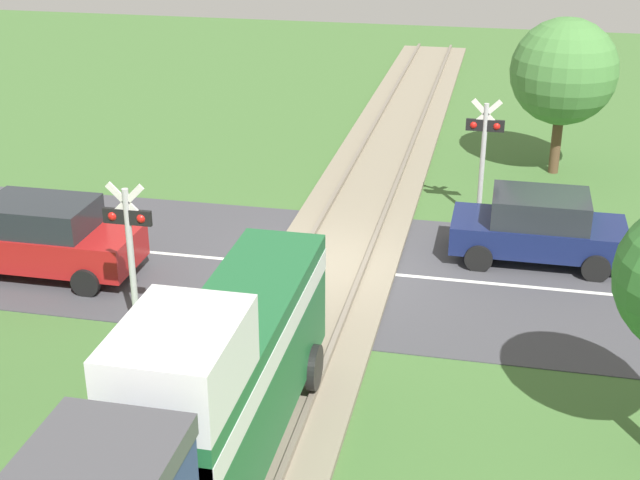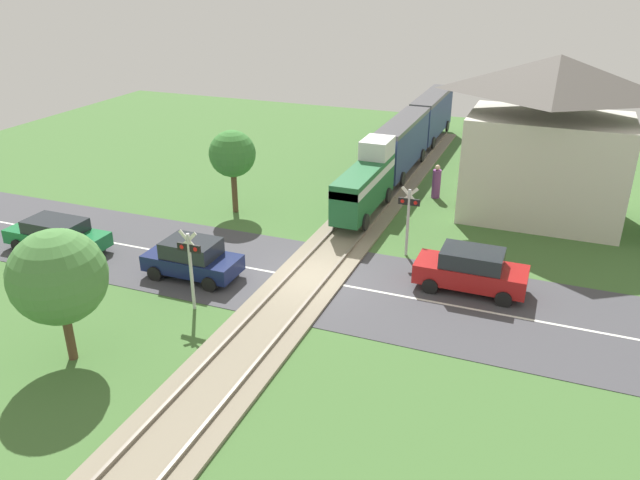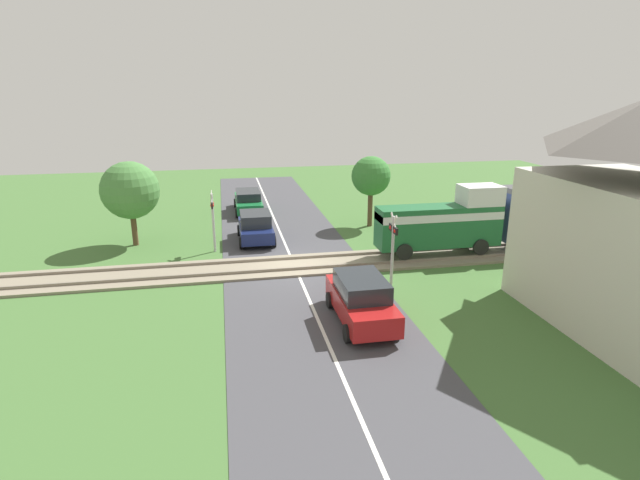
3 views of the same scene
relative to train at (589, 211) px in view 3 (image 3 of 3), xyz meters
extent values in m
plane|color=#426B33|center=(0.00, -14.84, -1.89)|extent=(60.00, 60.00, 0.00)
cube|color=#424247|center=(0.00, -14.84, -1.88)|extent=(48.00, 6.40, 0.02)
cube|color=silver|center=(0.00, -14.84, -1.87)|extent=(48.00, 0.12, 0.00)
cube|color=gray|center=(0.00, -14.84, -1.83)|extent=(2.80, 48.00, 0.12)
cube|color=slate|center=(-0.72, -14.84, -1.71)|extent=(0.10, 48.00, 0.12)
cube|color=slate|center=(0.72, -14.84, -1.71)|extent=(0.10, 48.00, 0.12)
cube|color=#1E6033|center=(0.00, -8.00, -0.32)|extent=(1.35, 5.89, 1.90)
cube|color=silver|center=(0.00, -8.00, 0.20)|extent=(1.37, 5.89, 0.36)
cube|color=silver|center=(0.00, -6.00, 1.08)|extent=(1.35, 1.88, 0.90)
cylinder|color=black|center=(-0.72, -9.88, -1.27)|extent=(0.14, 0.76, 0.76)
cylinder|color=black|center=(0.72, -9.88, -1.27)|extent=(0.14, 0.76, 0.76)
cylinder|color=black|center=(-0.72, -6.12, -1.27)|extent=(0.14, 0.76, 0.76)
cylinder|color=black|center=(0.72, -6.12, -1.27)|extent=(0.14, 0.76, 0.76)
cube|color=navy|center=(0.00, -0.94, -0.07)|extent=(1.35, 7.43, 2.40)
cube|color=#47474C|center=(0.00, -0.94, 1.25)|extent=(1.41, 7.43, 0.24)
cylinder|color=black|center=(-0.72, -3.32, -1.27)|extent=(0.14, 0.76, 0.76)
cylinder|color=black|center=(0.72, -3.32, -1.27)|extent=(0.14, 0.76, 0.76)
cylinder|color=black|center=(-0.72, 1.44, -1.27)|extent=(0.14, 0.76, 0.76)
cylinder|color=black|center=(0.72, 1.44, -1.27)|extent=(0.14, 0.76, 0.76)
cube|color=#141E4C|center=(-4.32, -16.28, -1.28)|extent=(3.74, 1.66, 0.62)
cube|color=#23282D|center=(-4.32, -16.28, -0.65)|extent=(2.06, 1.53, 0.63)
cylinder|color=black|center=(-3.10, -15.45, -1.59)|extent=(0.60, 0.18, 0.60)
cylinder|color=black|center=(-3.10, -17.11, -1.59)|extent=(0.60, 0.18, 0.60)
cylinder|color=black|center=(-5.53, -15.45, -1.59)|extent=(0.60, 0.18, 0.60)
cylinder|color=black|center=(-5.53, -17.11, -1.59)|extent=(0.60, 0.18, 0.60)
cube|color=#A81919|center=(5.95, -13.40, -1.22)|extent=(4.09, 1.64, 0.73)
cube|color=#23282D|center=(5.95, -13.40, -0.55)|extent=(2.25, 1.51, 0.61)
cylinder|color=black|center=(4.62, -14.22, -1.59)|extent=(0.60, 0.18, 0.60)
cylinder|color=black|center=(4.62, -12.58, -1.59)|extent=(0.60, 0.18, 0.60)
cylinder|color=black|center=(7.28, -14.22, -1.59)|extent=(0.60, 0.18, 0.60)
cylinder|color=black|center=(7.28, -12.58, -1.59)|extent=(0.60, 0.18, 0.60)
cube|color=#197038|center=(-11.01, -16.28, -1.29)|extent=(4.50, 1.62, 0.59)
cube|color=#23282D|center=(-11.01, -16.28, -0.74)|extent=(2.48, 1.49, 0.51)
cylinder|color=black|center=(-9.54, -15.47, -1.59)|extent=(0.60, 0.18, 0.60)
cylinder|color=black|center=(-9.54, -17.09, -1.59)|extent=(0.60, 0.18, 0.60)
cylinder|color=black|center=(-12.47, -15.47, -1.59)|extent=(0.60, 0.18, 0.60)
cylinder|color=black|center=(-12.47, -17.09, -1.59)|extent=(0.60, 0.18, 0.60)
cylinder|color=#B7B7B7|center=(-2.96, -18.40, -0.43)|extent=(0.12, 0.12, 2.92)
cube|color=black|center=(-2.96, -18.40, 0.51)|extent=(0.90, 0.08, 0.28)
sphere|color=red|center=(-3.23, -18.40, 0.51)|extent=(0.18, 0.18, 0.18)
sphere|color=red|center=(-2.69, -18.40, 0.51)|extent=(0.18, 0.18, 0.18)
cube|color=silver|center=(-2.96, -18.40, 0.78)|extent=(0.72, 0.04, 0.72)
cube|color=silver|center=(-2.96, -18.40, 0.78)|extent=(0.72, 0.04, 0.72)
cylinder|color=#B7B7B7|center=(2.96, -11.27, -0.43)|extent=(0.12, 0.12, 2.92)
cube|color=black|center=(2.96, -11.27, 0.51)|extent=(0.90, 0.08, 0.28)
sphere|color=red|center=(3.23, -11.27, 0.51)|extent=(0.18, 0.18, 0.18)
sphere|color=red|center=(2.69, -11.27, 0.51)|extent=(0.18, 0.18, 0.18)
cube|color=silver|center=(2.96, -11.27, 0.78)|extent=(0.72, 0.04, 0.72)
cube|color=silver|center=(2.96, -11.27, 0.78)|extent=(0.72, 0.04, 0.72)
cube|color=beige|center=(7.82, -4.72, 0.58)|extent=(7.18, 4.68, 4.93)
cube|color=#472D1E|center=(4.20, -4.72, -0.84)|extent=(0.06, 1.10, 2.10)
cylinder|color=#7F3D84|center=(2.66, -3.86, -1.14)|extent=(0.44, 0.44, 1.50)
sphere|color=beige|center=(2.66, -3.86, -0.25)|extent=(0.27, 0.27, 0.27)
cylinder|color=brown|center=(-6.15, -9.48, -0.88)|extent=(0.28, 0.28, 2.01)
sphere|color=#387A33|center=(-6.15, -9.48, 1.07)|extent=(2.24, 2.24, 2.24)
cylinder|color=brown|center=(-4.85, -22.42, -1.07)|extent=(0.28, 0.28, 1.65)
sphere|color=#477F3D|center=(-4.85, -22.42, 0.98)|extent=(2.89, 2.89, 2.89)
camera|label=1|loc=(-3.41, 2.23, 6.41)|focal=50.00mm
camera|label=2|loc=(8.30, -34.75, 9.48)|focal=35.00mm
camera|label=3|loc=(21.12, -17.81, 5.85)|focal=28.00mm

